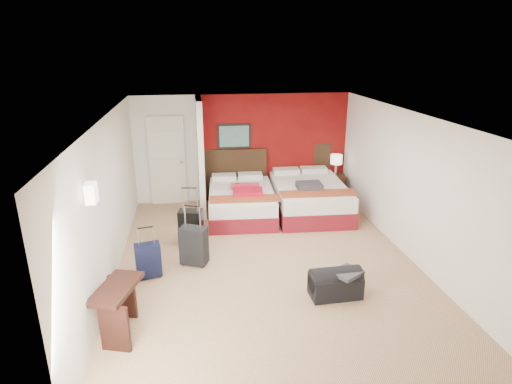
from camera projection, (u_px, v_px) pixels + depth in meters
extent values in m
plane|color=tan|center=(266.00, 261.00, 7.37)|extent=(6.50, 6.50, 0.00)
cube|color=white|center=(243.00, 148.00, 9.99)|extent=(5.00, 0.04, 2.50)
cube|color=white|center=(109.00, 201.00, 6.60)|extent=(0.04, 6.50, 2.50)
cube|color=black|center=(234.00, 136.00, 9.81)|extent=(0.78, 0.03, 0.58)
cube|color=white|center=(91.00, 193.00, 5.00)|extent=(0.12, 0.20, 0.24)
cube|color=maroon|center=(274.00, 147.00, 10.08)|extent=(3.50, 0.04, 2.50)
cube|color=silver|center=(201.00, 156.00, 9.25)|extent=(0.12, 1.20, 2.50)
cube|color=silver|center=(167.00, 161.00, 9.77)|extent=(0.82, 0.06, 2.05)
cube|color=white|center=(241.00, 203.00, 9.24)|extent=(1.52, 2.08, 0.60)
cube|color=silver|center=(309.00, 198.00, 9.44)|extent=(1.64, 2.26, 0.66)
cube|color=red|center=(246.00, 189.00, 9.05)|extent=(0.70, 0.90, 0.10)
cube|color=#3D3E43|center=(309.00, 186.00, 9.02)|extent=(0.54, 0.44, 0.13)
cube|color=black|center=(335.00, 187.00, 10.21)|extent=(0.49, 0.49, 0.62)
cylinder|color=white|center=(336.00, 165.00, 10.03)|extent=(0.30, 0.30, 0.49)
cube|color=black|center=(191.00, 228.00, 7.88)|extent=(0.48, 0.35, 0.65)
cube|color=black|center=(194.00, 247.00, 7.18)|extent=(0.51, 0.42, 0.64)
cube|color=black|center=(148.00, 262.00, 6.80)|extent=(0.43, 0.31, 0.54)
cube|color=black|center=(335.00, 285.00, 6.30)|extent=(0.76, 0.42, 0.38)
cube|color=#3C3C41|center=(347.00, 273.00, 6.20)|extent=(0.52, 0.50, 0.05)
cube|color=black|center=(119.00, 310.00, 5.44)|extent=(0.64, 0.91, 0.69)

